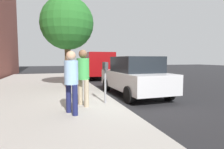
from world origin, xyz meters
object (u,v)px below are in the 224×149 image
Objects in this scene: pedestrian_at_meter at (83,73)px; pedestrian_bystander at (71,77)px; street_tree at (67,24)px; traffic_signal at (71,48)px; parked_van_far at (97,64)px; parked_sedan_near at (134,76)px; parking_meter at (105,74)px.

pedestrian_bystander is (-0.82, 0.44, -0.06)m from pedestrian_at_meter.
street_tree reaches higher than traffic_signal.
pedestrian_at_meter is 9.84m from traffic_signal.
pedestrian_bystander is at bearing 177.16° from street_tree.
pedestrian_bystander is 11.02m from parked_van_far.
parked_van_far is at bearing 0.01° from parked_sedan_near.
parked_sedan_near is (1.64, -1.82, -0.27)m from parking_meter.
parking_meter is at bearing 132.14° from parked_sedan_near.
parking_meter is 9.80m from parked_van_far.
pedestrian_at_meter is 4.83m from street_tree.
street_tree reaches higher than parked_van_far.
street_tree reaches higher than parking_meter.
parked_van_far is at bearing -26.73° from street_tree.
street_tree is 5.60m from traffic_signal.
traffic_signal is at bearing 63.25° from pedestrian_bystander.
pedestrian_at_meter is 0.41× the size of parked_sedan_near.
pedestrian_bystander is at bearing 128.39° from parking_meter.
parking_meter is 0.30× the size of street_tree.
street_tree is (4.26, 0.19, 2.29)m from pedestrian_at_meter.
street_tree reaches higher than pedestrian_at_meter.
pedestrian_at_meter reaches higher than parked_sedan_near.
parking_meter is 9.70m from traffic_signal.
parking_meter is 0.27× the size of parked_van_far.
parked_sedan_near is (2.61, -3.03, -0.27)m from pedestrian_bystander.
parked_sedan_near is (1.78, -2.59, -0.33)m from pedestrian_at_meter.
traffic_signal reaches higher than pedestrian_at_meter.
parked_van_far is 6.57m from street_tree.
pedestrian_at_meter reaches higher than parking_meter.
parked_sedan_near is 7.99m from parked_van_far.
pedestrian_at_meter is at bearing 124.54° from parked_sedan_near.
street_tree is (5.08, -0.25, 2.34)m from pedestrian_bystander.
parking_meter is 0.32× the size of parked_sedan_near.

